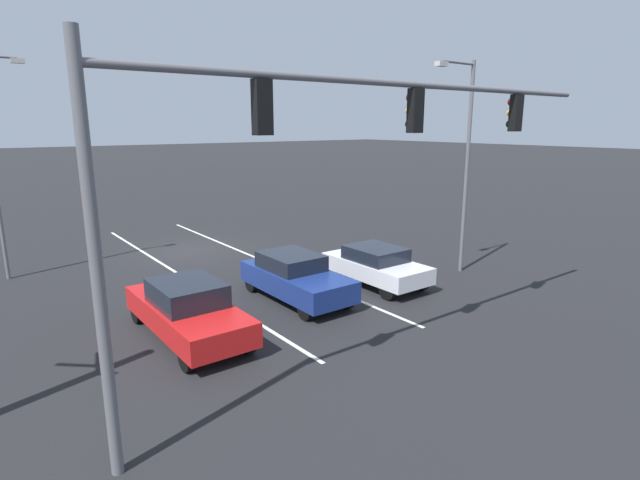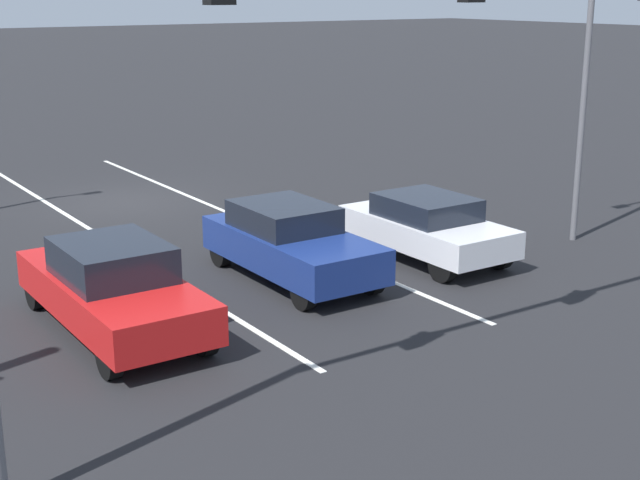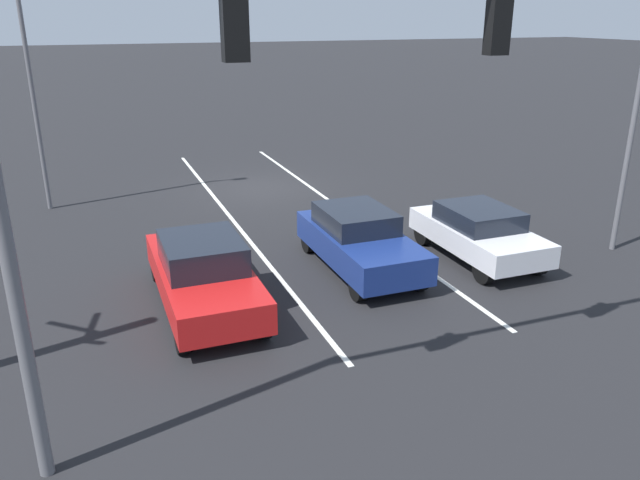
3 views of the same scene
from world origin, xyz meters
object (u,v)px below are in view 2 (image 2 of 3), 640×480
(car_red_rightlane_front, at_px, (113,287))
(car_white_leftlane_front, at_px, (426,226))
(car_navy_midlane_front, at_px, (290,242))
(street_lamp_left_shoulder, at_px, (582,40))
(traffic_signal_gantry, at_px, (326,19))

(car_red_rightlane_front, bearing_deg, car_white_leftlane_front, -177.68)
(car_navy_midlane_front, height_order, street_lamp_left_shoulder, street_lamp_left_shoulder)
(street_lamp_left_shoulder, bearing_deg, car_navy_midlane_front, -10.19)
(car_white_leftlane_front, bearing_deg, car_navy_midlane_front, -8.10)
(street_lamp_left_shoulder, bearing_deg, car_white_leftlane_front, -12.00)
(traffic_signal_gantry, height_order, street_lamp_left_shoulder, street_lamp_left_shoulder)
(car_navy_midlane_front, relative_size, street_lamp_left_shoulder, 0.55)
(car_white_leftlane_front, distance_m, traffic_signal_gantry, 8.75)
(car_navy_midlane_front, distance_m, traffic_signal_gantry, 7.34)
(car_white_leftlane_front, height_order, traffic_signal_gantry, traffic_signal_gantry)
(traffic_signal_gantry, distance_m, street_lamp_left_shoulder, 10.25)
(car_navy_midlane_front, bearing_deg, car_red_rightlane_front, 10.48)
(traffic_signal_gantry, bearing_deg, car_red_rightlane_front, -73.43)
(car_white_leftlane_front, distance_m, street_lamp_left_shoulder, 5.30)
(car_white_leftlane_front, bearing_deg, car_red_rightlane_front, 2.32)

